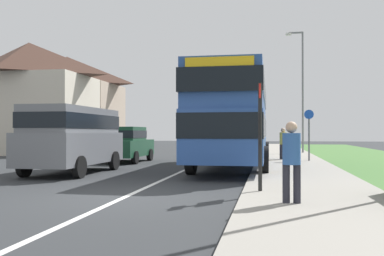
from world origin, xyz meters
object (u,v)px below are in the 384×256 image
Objects in this scene: bus_stop_sign at (260,129)px; cycle_route_sign at (309,133)px; pedestrian_at_stop at (292,158)px; street_lamp_mid at (301,85)px; pedestrian_walking_away at (283,142)px; parked_van_grey at (73,135)px; double_decker_bus at (234,115)px; parked_car_dark_green at (126,143)px.

bus_stop_sign is 1.03× the size of cycle_route_sign.
street_lamp_mid reaches higher than pedestrian_at_stop.
street_lamp_mid reaches higher than bus_stop_sign.
street_lamp_mid is (1.40, 7.28, 3.62)m from pedestrian_walking_away.
bus_stop_sign is (-0.62, 1.59, 0.56)m from pedestrian_at_stop.
parked_van_grey reaches higher than pedestrian_walking_away.
street_lamp_mid reaches higher than parked_van_grey.
bus_stop_sign is at bearing -94.31° from pedestrian_walking_away.
pedestrian_walking_away is 0.66× the size of cycle_route_sign.
pedestrian_walking_away is 0.64× the size of bus_stop_sign.
cycle_route_sign is (3.27, 3.38, -0.71)m from double_decker_bus.
bus_stop_sign is at bearing -80.87° from double_decker_bus.
pedestrian_at_stop is at bearing -68.60° from bus_stop_sign.
pedestrian_at_stop is at bearing -39.00° from parked_van_grey.
parked_car_dark_green is at bearing 123.74° from bus_stop_sign.
parked_car_dark_green is 8.79m from cycle_route_sign.
parked_van_grey is at bearing -149.42° from double_decker_bus.
parked_van_grey is at bearing -121.33° from street_lamp_mid.
double_decker_bus is 6.10m from parked_car_dark_green.
parked_car_dark_green is (-5.46, 2.44, -1.21)m from double_decker_bus.
double_decker_bus reaches higher than pedestrian_walking_away.
double_decker_bus reaches higher than bus_stop_sign.
pedestrian_walking_away is at bearing 88.88° from pedestrian_at_stop.
cycle_route_sign is 8.70m from street_lamp_mid.
double_decker_bus is at bearing -116.53° from pedestrian_walking_away.
parked_van_grey is 2.97× the size of pedestrian_at_stop.
cycle_route_sign is at bearing 6.11° from parked_car_dark_green.
street_lamp_mid is (2.28, 19.01, 3.05)m from bus_stop_sign.
pedestrian_walking_away is (7.55, 7.42, -0.40)m from parked_van_grey.
pedestrian_at_stop is 0.66× the size of cycle_route_sign.
pedestrian_walking_away is (0.26, 13.32, 0.00)m from pedestrian_at_stop.
street_lamp_mid is at bearing 58.67° from parked_van_grey.
cycle_route_sign reaches higher than parked_car_dark_green.
parked_van_grey is 10.94m from cycle_route_sign.
cycle_route_sign is at bearing 79.34° from bus_stop_sign.
pedestrian_walking_away is at bearing 44.50° from parked_van_grey.
bus_stop_sign is 19.39m from street_lamp_mid.
pedestrian_walking_away is at bearing 145.07° from cycle_route_sign.
pedestrian_at_stop is 0.64× the size of bus_stop_sign.
bus_stop_sign is at bearing 111.40° from pedestrian_at_stop.
double_decker_bus is 12.24m from street_lamp_mid.
parked_car_dark_green is 1.52× the size of bus_stop_sign.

